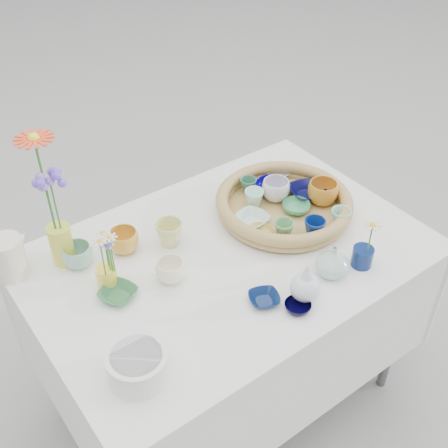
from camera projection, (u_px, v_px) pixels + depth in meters
ground at (227, 393)px, 2.28m from camera, size 80.00×80.00×0.00m
display_table at (227, 393)px, 2.28m from camera, size 1.26×0.86×0.77m
wicker_tray at (284, 205)px, 1.94m from camera, size 0.47×0.47×0.08m
tray_ceramic_0 at (272, 188)px, 2.02m from camera, size 0.16×0.16×0.04m
tray_ceramic_1 at (308, 192)px, 2.01m from camera, size 0.16×0.16×0.03m
tray_ceramic_2 at (323, 193)px, 1.96m from camera, size 0.12×0.12×0.08m
tray_ceramic_3 at (296, 207)px, 1.94m from camera, size 0.11×0.11×0.03m
tray_ceramic_4 at (284, 230)px, 1.82m from camera, size 0.08×0.08×0.06m
tray_ceramic_5 at (252, 219)px, 1.89m from camera, size 0.13×0.13×0.03m
tray_ceramic_6 at (254, 198)px, 1.95m from camera, size 0.08×0.08×0.06m
tray_ceramic_7 at (276, 190)px, 1.98m from camera, size 0.11×0.11×0.08m
tray_ceramic_8 at (278, 172)px, 2.12m from camera, size 0.12×0.12×0.02m
tray_ceramic_9 at (314, 228)px, 1.82m from camera, size 0.08×0.08×0.07m
tray_ceramic_10 at (260, 233)px, 1.83m from camera, size 0.11×0.11×0.03m
tray_ceramic_11 at (340, 218)px, 1.87m from camera, size 0.08×0.08×0.06m
tray_ceramic_12 at (248, 186)px, 2.02m from camera, size 0.08×0.08×0.06m
loose_ceramic_0 at (124, 241)px, 1.79m from camera, size 0.12×0.12×0.08m
loose_ceramic_1 at (169, 233)px, 1.82m from camera, size 0.11×0.11×0.08m
loose_ceramic_2 at (118, 294)px, 1.64m from camera, size 0.14×0.14×0.03m
loose_ceramic_3 at (171, 271)px, 1.69m from camera, size 0.10×0.10×0.07m
loose_ceramic_4 at (264, 299)px, 1.63m from camera, size 0.12×0.12×0.02m
loose_ceramic_5 at (78, 256)px, 1.74m from camera, size 0.10×0.10×0.07m
loose_ceramic_6 at (298, 307)px, 1.61m from camera, size 0.09×0.09×0.02m
fluted_bowl at (138, 365)px, 1.41m from camera, size 0.16×0.16×0.08m
bud_vase_paleblue at (306, 281)px, 1.61m from camera, size 0.12×0.12×0.14m
bud_vase_seafoam at (333, 261)px, 1.70m from camera, size 0.12×0.12×0.11m
bud_vase_cobalt at (362, 257)px, 1.74m from camera, size 0.08×0.08×0.07m
single_daisy at (370, 239)px, 1.68m from camera, size 0.08×0.08×0.12m
tall_vase_yellow at (62, 244)px, 1.73m from camera, size 0.08×0.08×0.14m
gerbera at (45, 186)px, 1.59m from camera, size 0.17×0.17×0.33m
hydrangea at (55, 205)px, 1.63m from camera, size 0.07×0.07×0.24m
white_pitcher at (9, 258)px, 1.69m from camera, size 0.17×0.15×0.14m
daisy_cup at (107, 276)px, 1.67m from camera, size 0.07×0.07×0.07m
daisy_posy at (106, 251)px, 1.60m from camera, size 0.10×0.10×0.14m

